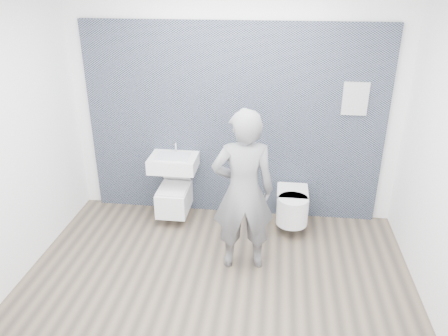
# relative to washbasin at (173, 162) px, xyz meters

# --- Properties ---
(ground) EXTENTS (4.00, 4.00, 0.00)m
(ground) POSITION_rel_washbasin_xyz_m (0.70, -1.22, -0.75)
(ground) COLOR brown
(ground) RESTS_ON ground
(room_shell) EXTENTS (4.00, 4.00, 4.00)m
(room_shell) POSITION_rel_washbasin_xyz_m (0.70, -1.22, 0.98)
(room_shell) COLOR white
(room_shell) RESTS_ON ground
(tile_wall) EXTENTS (3.60, 0.06, 2.40)m
(tile_wall) POSITION_rel_washbasin_xyz_m (0.70, 0.25, -0.75)
(tile_wall) COLOR black
(tile_wall) RESTS_ON ground
(washbasin) EXTENTS (0.57, 0.43, 0.43)m
(washbasin) POSITION_rel_washbasin_xyz_m (0.00, 0.00, 0.00)
(washbasin) COLOR white
(washbasin) RESTS_ON ground
(toilet_square) EXTENTS (0.37, 0.53, 0.65)m
(toilet_square) POSITION_rel_washbasin_xyz_m (0.00, -0.05, -0.46)
(toilet_square) COLOR white
(toilet_square) RESTS_ON ground
(toilet_rounded) EXTENTS (0.38, 0.64, 0.34)m
(toilet_rounded) POSITION_rel_washbasin_xyz_m (1.47, -0.11, -0.44)
(toilet_rounded) COLOR white
(toilet_rounded) RESTS_ON ground
(info_placard) EXTENTS (0.29, 0.03, 0.38)m
(info_placard) POSITION_rel_washbasin_xyz_m (2.10, 0.20, -0.75)
(info_placard) COLOR white
(info_placard) RESTS_ON ground
(visitor) EXTENTS (0.69, 0.52, 1.74)m
(visitor) POSITION_rel_washbasin_xyz_m (0.93, -0.89, 0.12)
(visitor) COLOR slate
(visitor) RESTS_ON ground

